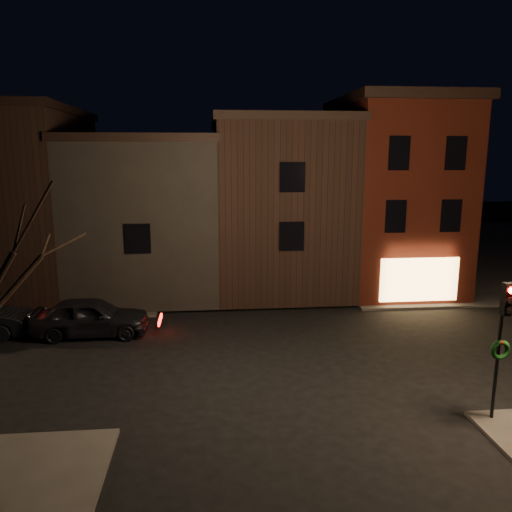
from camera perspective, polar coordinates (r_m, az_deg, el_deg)
The scene contains 8 objects.
ground at distance 19.55m, azimuth 2.15°, elevation -11.23°, with size 120.00×120.00×0.00m, color black.
sidewalk_far_right at distance 44.64m, azimuth 24.84°, elevation 0.78°, with size 30.00×30.00×0.12m, color #2D2B28.
corner_building at distance 29.34m, azimuth 15.52°, elevation 6.89°, with size 6.50×8.50×10.50m.
row_building_a at distance 28.77m, azimuth 2.46°, elevation 6.08°, with size 7.30×10.30×9.40m.
row_building_b at distance 28.75m, azimuth -12.08°, elevation 4.83°, with size 7.80×10.30×8.40m.
row_building_c at distance 30.38m, azimuth -25.91°, elevation 5.70°, with size 7.30×10.30×9.90m.
traffic_signal at distance 15.48m, azimuth 26.37°, elevation -7.60°, with size 0.58×0.38×4.05m.
parked_car_a at distance 22.36m, azimuth -18.35°, elevation -6.61°, with size 1.95×4.83×1.65m, color black.
Camera 1 is at (-2.41, -17.87, 7.56)m, focal length 35.00 mm.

